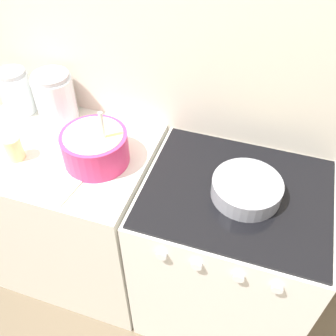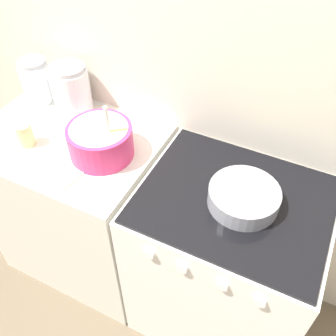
{
  "view_description": "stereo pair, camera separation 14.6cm",
  "coord_description": "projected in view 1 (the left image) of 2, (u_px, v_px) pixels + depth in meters",
  "views": [
    {
      "loc": [
        0.43,
        -0.69,
        2.0
      ],
      "look_at": [
        0.11,
        0.29,
        0.97
      ],
      "focal_mm": 40.0,
      "sensor_mm": 36.0,
      "label": 1
    },
    {
      "loc": [
        0.57,
        -0.63,
        2.0
      ],
      "look_at": [
        0.11,
        0.29,
        0.97
      ],
      "focal_mm": 40.0,
      "sensor_mm": 36.0,
      "label": 2
    }
  ],
  "objects": [
    {
      "name": "stove",
      "position": [
        225.0,
        256.0,
        1.77
      ],
      "size": [
        0.74,
        0.63,
        0.92
      ],
      "color": "white",
      "rests_on": "ground_plane"
    },
    {
      "name": "wall_back",
      "position": [
        169.0,
        69.0,
        1.55
      ],
      "size": [
        4.65,
        0.05,
        2.4
      ],
      "color": "beige",
      "rests_on": "ground_plane"
    },
    {
      "name": "storage_jar_middle",
      "position": [
        56.0,
        101.0,
        1.7
      ],
      "size": [
        0.18,
        0.18,
        0.24
      ],
      "color": "silver",
      "rests_on": "countertop_cabinet"
    },
    {
      "name": "baking_pan",
      "position": [
        247.0,
        188.0,
        1.4
      ],
      "size": [
        0.26,
        0.26,
        0.07
      ],
      "color": "gray",
      "rests_on": "stove"
    },
    {
      "name": "recipe_page",
      "position": [
        64.0,
        175.0,
        1.5
      ],
      "size": [
        0.21,
        0.29,
        0.01
      ],
      "color": "beige",
      "rests_on": "countertop_cabinet"
    },
    {
      "name": "tin_can",
      "position": [
        14.0,
        148.0,
        1.54
      ],
      "size": [
        0.07,
        0.07,
        0.11
      ],
      "color": "beige",
      "rests_on": "countertop_cabinet"
    },
    {
      "name": "ground_plane",
      "position": [
        131.0,
        331.0,
        1.97
      ],
      "size": [
        12.0,
        12.0,
        0.0
      ],
      "primitive_type": "plane",
      "color": "brown"
    },
    {
      "name": "countertop_cabinet",
      "position": [
        74.0,
        214.0,
        1.94
      ],
      "size": [
        0.82,
        0.61,
        0.92
      ],
      "color": "silver",
      "rests_on": "ground_plane"
    },
    {
      "name": "mixing_bowl",
      "position": [
        95.0,
        146.0,
        1.51
      ],
      "size": [
        0.27,
        0.27,
        0.26
      ],
      "color": "#E0336B",
      "rests_on": "countertop_cabinet"
    },
    {
      "name": "storage_jar_left",
      "position": [
        17.0,
        94.0,
        1.75
      ],
      "size": [
        0.14,
        0.14,
        0.21
      ],
      "color": "silver",
      "rests_on": "countertop_cabinet"
    }
  ]
}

